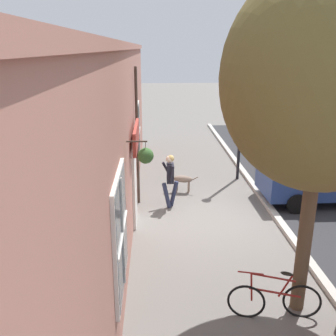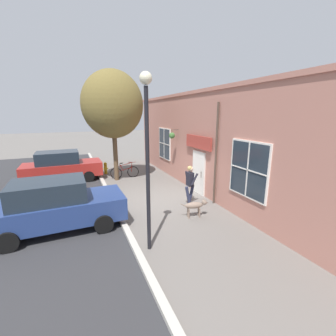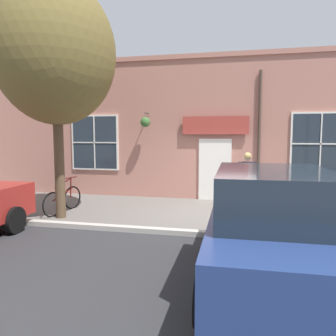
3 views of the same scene
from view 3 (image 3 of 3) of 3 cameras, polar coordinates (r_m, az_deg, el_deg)
name	(u,v)px [view 3 (image 3 of 3)]	position (r m, az deg, el deg)	size (l,w,h in m)	color
ground_plane	(210,215)	(9.35, 7.39, -8.09)	(90.00, 90.00, 0.00)	#66605B
storefront_facade	(217,128)	(11.41, 8.50, 6.96)	(0.95, 18.00, 4.95)	#B27566
pedestrian_walking	(247,175)	(10.23, 13.63, -1.13)	(0.54, 0.55, 1.71)	#282D47
dog_on_leash	(293,197)	(9.99, 20.88, -4.74)	(1.09, 0.42, 0.71)	#7F6B5B
street_tree_by_curb	(54,55)	(9.38, -19.16, 18.13)	(3.39, 3.05, 6.23)	brown
leaning_bicycle	(63,199)	(9.98, -17.83, -5.21)	(1.73, 0.25, 1.01)	black
parked_car_mid_block	(271,227)	(5.15, 17.51, -9.80)	(4.33, 1.99, 1.75)	navy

